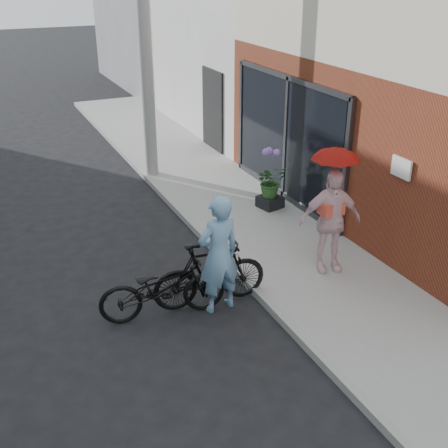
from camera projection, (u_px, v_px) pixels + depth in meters
ground at (214, 329)px, 7.75m from camera, size 80.00×80.00×0.00m
sidewalk at (275, 238)px, 10.16m from camera, size 2.20×24.00×0.12m
curb at (217, 250)px, 9.72m from camera, size 0.12×24.00×0.12m
plaster_building at (313, 2)px, 16.37m from camera, size 8.00×6.00×7.00m
utility_pole at (144, 19)px, 11.59m from camera, size 0.28×0.28×7.00m
officer at (219, 255)px, 7.85m from camera, size 0.69×0.50×1.77m
bike_left at (162, 287)px, 7.84m from camera, size 1.86×0.88×0.94m
bike_right at (210, 273)px, 8.12m from camera, size 1.74×0.64×1.02m
kimono_woman at (330, 221)px, 8.69m from camera, size 1.05×0.65×1.67m
parasol at (336, 150)px, 8.20m from camera, size 0.70×0.70×0.61m
planter at (270, 202)px, 11.23m from camera, size 0.50×0.50×0.22m
potted_plant at (271, 181)px, 11.04m from camera, size 0.59×0.51×0.65m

